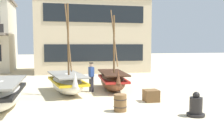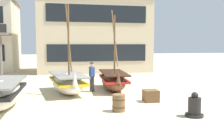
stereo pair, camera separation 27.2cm
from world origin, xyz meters
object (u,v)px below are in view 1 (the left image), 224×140
(fishing_boat_near_left, at_px, (67,82))
(cargo_crate, at_px, (151,96))
(fisherman_by_hull, at_px, (91,77))
(capstan_winch, at_px, (196,107))
(fishing_boat_centre_large, at_px, (1,93))
(harbor_building_main, at_px, (91,35))
(wooden_barrel, at_px, (120,103))
(fishing_boat_far_right, at_px, (113,80))

(fishing_boat_near_left, xyz_separation_m, cargo_crate, (3.76, -3.08, -0.33))
(fisherman_by_hull, bearing_deg, capstan_winch, -63.15)
(fishing_boat_centre_large, xyz_separation_m, cargo_crate, (6.71, -0.26, -0.37))
(fisherman_by_hull, bearing_deg, harbor_building_main, 81.32)
(cargo_crate, bearing_deg, fishing_boat_centre_large, 177.82)
(capstan_winch, relative_size, wooden_barrel, 1.34)
(fishing_boat_far_right, relative_size, harbor_building_main, 0.43)
(fishing_boat_near_left, bearing_deg, harbor_building_main, 75.01)
(fisherman_by_hull, bearing_deg, fishing_boat_near_left, -172.77)
(wooden_barrel, relative_size, harbor_building_main, 0.06)
(fisherman_by_hull, distance_m, wooden_barrel, 4.73)
(fishing_boat_near_left, height_order, cargo_crate, fishing_boat_near_left)
(capstan_winch, bearing_deg, fisherman_by_hull, 116.85)
(capstan_winch, relative_size, cargo_crate, 1.40)
(fishing_boat_far_right, distance_m, harbor_building_main, 11.89)
(fishing_boat_near_left, xyz_separation_m, fishing_boat_far_right, (2.71, 0.39, 0.00))
(capstan_winch, bearing_deg, fishing_boat_near_left, 127.21)
(fishing_boat_far_right, xyz_separation_m, fisherman_by_hull, (-1.31, -0.21, 0.22))
(harbor_building_main, bearing_deg, wooden_barrel, -94.67)
(fishing_boat_near_left, relative_size, capstan_winch, 5.26)
(capstan_winch, height_order, wooden_barrel, capstan_winch)
(fishing_boat_far_right, height_order, fisherman_by_hull, fishing_boat_far_right)
(fisherman_by_hull, height_order, cargo_crate, fisherman_by_hull)
(fisherman_by_hull, height_order, wooden_barrel, fisherman_by_hull)
(wooden_barrel, xyz_separation_m, cargo_crate, (1.92, 1.43, -0.07))
(fishing_boat_near_left, relative_size, fishing_boat_far_right, 1.03)
(capstan_winch, xyz_separation_m, wooden_barrel, (-2.61, 1.36, -0.02))
(fisherman_by_hull, xyz_separation_m, wooden_barrel, (0.45, -4.69, -0.48))
(fishing_boat_near_left, distance_m, fishing_boat_far_right, 2.74)
(wooden_barrel, xyz_separation_m, harbor_building_main, (1.34, 16.38, 3.34))
(fishing_boat_near_left, bearing_deg, fisherman_by_hull, 7.23)
(fishing_boat_far_right, xyz_separation_m, capstan_winch, (1.74, -6.25, -0.24))
(fishing_boat_far_right, distance_m, capstan_winch, 6.50)
(fisherman_by_hull, xyz_separation_m, capstan_winch, (3.06, -6.04, -0.47))
(wooden_barrel, bearing_deg, harbor_building_main, 85.33)
(fisherman_by_hull, distance_m, capstan_winch, 6.79)
(capstan_winch, bearing_deg, cargo_crate, 103.97)
(fishing_boat_far_right, bearing_deg, fishing_boat_near_left, -171.84)
(fishing_boat_centre_large, height_order, capstan_winch, fishing_boat_centre_large)
(fishing_boat_near_left, relative_size, fisherman_by_hull, 2.94)
(fishing_boat_near_left, bearing_deg, fishing_boat_centre_large, -136.27)
(fishing_boat_far_right, bearing_deg, harbor_building_main, 87.66)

